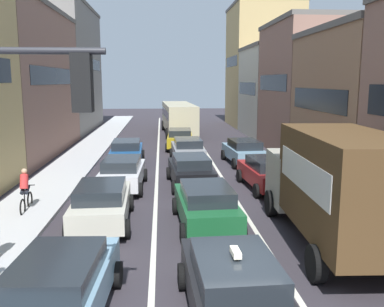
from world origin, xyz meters
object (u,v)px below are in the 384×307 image
Objects in this scene: sedan_right_lane_behind_truck at (268,172)px; taxi_centre_lane_front at (233,286)px; cyclist_on_sidewalk at (25,191)px; removalist_box_truck at (333,183)px; wagon_left_lane_second at (102,203)px; wagon_right_lane_far at (244,151)px; coupe_centre_lane_fourth at (188,149)px; sedan_left_lane_third at (122,172)px; sedan_centre_lane_second at (206,204)px; bus_mid_queue_primary at (179,116)px; sedan_left_lane_front at (60,287)px; sedan_centre_lane_fifth at (180,138)px; sedan_left_lane_fourth at (127,151)px; hatchback_centre_lane_third at (191,170)px.

taxi_centre_lane_front is at bearing 158.24° from sedan_right_lane_behind_truck.
taxi_centre_lane_front is 10.31m from cyclist_on_sidewalk.
wagon_left_lane_second is at bearing 73.97° from removalist_box_truck.
cyclist_on_sidewalk is (-10.16, -8.87, 0.05)m from wagon_right_lane_far.
wagon_right_lane_far is at bearing -106.35° from coupe_centre_lane_fourth.
sedan_left_lane_third is 7.26m from coupe_centre_lane_fourth.
bus_mid_queue_primary is at bearing -3.31° from sedan_centre_lane_second.
removalist_box_truck is 1.78× the size of sedan_left_lane_front.
sedan_centre_lane_fifth is 0.41× the size of bus_mid_queue_primary.
cyclist_on_sidewalk reaches higher than wagon_right_lane_far.
sedan_left_lane_front is at bearing 84.22° from taxi_centre_lane_front.
wagon_left_lane_second is at bearing 2.89° from sedan_left_lane_front.
taxi_centre_lane_front is 17.61m from coupe_centre_lane_fourth.
coupe_centre_lane_fourth is at bearing 71.76° from wagon_right_lane_far.
wagon_left_lane_second is 25.23m from bus_mid_queue_primary.
sedan_centre_lane_second is 11.84m from sedan_left_lane_fourth.
sedan_centre_lane_second is 6.33m from sedan_left_lane_third.
wagon_right_lane_far is 0.42× the size of bus_mid_queue_primary.
bus_mid_queue_primary is (3.72, 31.01, 0.96)m from sedan_left_lane_front.
sedan_centre_lane_fifth is (3.19, 11.58, 0.00)m from sedan_left_lane_third.
sedan_left_lane_front is 10.99m from sedan_left_lane_third.
sedan_left_lane_front is 17.98m from wagon_right_lane_far.
sedan_left_lane_fourth is at bearing 95.56° from coupe_centre_lane_fourth.
sedan_left_lane_front and sedan_left_lane_fourth have the same top height.
bus_mid_queue_primary is at bearing -19.25° from cyclist_on_sidewalk.
taxi_centre_lane_front reaches higher than wagon_right_lane_far.
sedan_left_lane_front is 16.89m from sedan_left_lane_fourth.
cyclist_on_sidewalk reaches higher than taxi_centre_lane_front.
cyclist_on_sidewalk is (-6.79, -23.36, -0.91)m from bus_mid_queue_primary.
hatchback_centre_lane_third is at bearing -177.02° from sedan_centre_lane_fifth.
sedan_centre_lane_second is 1.00× the size of sedan_centre_lane_fifth.
hatchback_centre_lane_third and coupe_centre_lane_fourth have the same top height.
wagon_left_lane_second is at bearing 168.77° from bus_mid_queue_primary.
coupe_centre_lane_fourth is at bearing -26.41° from sedan_left_lane_third.
removalist_box_truck is at bearing -157.61° from hatchback_centre_lane_third.
removalist_box_truck is at bearing -165.84° from sedan_centre_lane_fifth.
taxi_centre_lane_front reaches higher than sedan_left_lane_fourth.
wagon_left_lane_second is (-3.56, 6.30, -0.00)m from taxi_centre_lane_front.
hatchback_centre_lane_third is at bearing 28.62° from removalist_box_truck.
sedan_right_lane_behind_truck is (3.39, 4.88, 0.00)m from sedan_centre_lane_second.
coupe_centre_lane_fourth is 0.99× the size of sedan_centre_lane_fifth.
bus_mid_queue_primary is (3.71, 14.12, 0.96)m from sedan_left_lane_fourth.
sedan_right_lane_behind_truck is (3.52, -0.83, 0.00)m from hatchback_centre_lane_third.
taxi_centre_lane_front is at bearing 176.75° from hatchback_centre_lane_third.
taxi_centre_lane_front is 0.99× the size of sedan_right_lane_behind_truck.
hatchback_centre_lane_third is at bearing -1.72° from taxi_centre_lane_front.
sedan_centre_lane_fifth is at bearing -26.74° from cyclist_on_sidewalk.
hatchback_centre_lane_third is at bearing 176.55° from bus_mid_queue_primary.
sedan_right_lane_behind_truck is (3.29, -6.90, 0.00)m from coupe_centre_lane_fourth.
sedan_left_lane_front is 1.00× the size of sedan_centre_lane_second.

